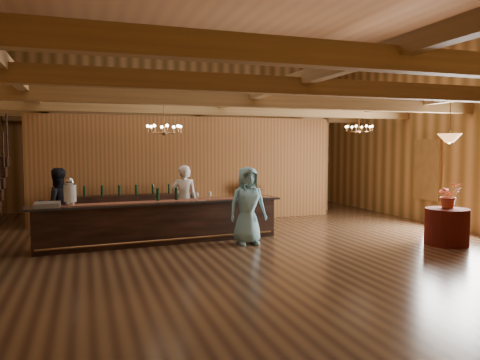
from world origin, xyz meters
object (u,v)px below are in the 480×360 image
object	(u,v)px
beverage_dispenser	(70,192)
pendant_lamp	(449,138)
guest	(248,206)
floor_plant	(248,200)
bartender	(184,200)
chandelier_left	(164,129)
chandelier_right	(359,128)
backbar_shelf	(137,211)
staff_second	(57,205)
round_table	(447,227)
raffle_drum	(255,190)
tasting_bar	(162,222)

from	to	relation	value
beverage_dispenser	pendant_lamp	xyz separation A→B (m)	(8.02, -2.10, 1.15)
guest	pendant_lamp	bearing A→B (deg)	-20.03
floor_plant	bartender	bearing A→B (deg)	-140.32
chandelier_left	chandelier_right	world-z (taller)	same
backbar_shelf	staff_second	distance (m)	2.62
bartender	beverage_dispenser	bearing A→B (deg)	34.10
pendant_lamp	staff_second	world-z (taller)	pendant_lamp
round_table	staff_second	size ratio (longest dim) A/B	0.55
backbar_shelf	bartender	distance (m)	2.07
chandelier_left	guest	distance (m)	2.63
raffle_drum	bartender	bearing A→B (deg)	161.08
chandelier_right	guest	bearing A→B (deg)	-153.09
round_table	staff_second	xyz separation A→B (m)	(-8.33, 3.06, 0.45)
pendant_lamp	chandelier_left	bearing A→B (deg)	157.33
beverage_dispenser	staff_second	bearing A→B (deg)	107.97
pendant_lamp	raffle_drum	bearing A→B (deg)	147.29
raffle_drum	staff_second	bearing A→B (deg)	171.78
beverage_dispenser	floor_plant	size ratio (longest dim) A/B	0.51
chandelier_right	beverage_dispenser	bearing A→B (deg)	-169.07
pendant_lamp	tasting_bar	bearing A→B (deg)	159.84
round_table	chandelier_right	bearing A→B (deg)	89.77
backbar_shelf	guest	bearing A→B (deg)	-58.49
beverage_dispenser	backbar_shelf	size ratio (longest dim) A/B	0.19
beverage_dispenser	floor_plant	bearing A→B (deg)	29.43
backbar_shelf	pendant_lamp	bearing A→B (deg)	-38.52
backbar_shelf	tasting_bar	bearing A→B (deg)	-85.05
round_table	floor_plant	distance (m)	5.77
beverage_dispenser	raffle_drum	bearing A→B (deg)	3.93
tasting_bar	chandelier_left	world-z (taller)	chandelier_left
raffle_drum	round_table	world-z (taller)	raffle_drum
raffle_drum	round_table	size ratio (longest dim) A/B	0.36
raffle_drum	bartender	xyz separation A→B (m)	(-1.66, 0.57, -0.26)
tasting_bar	raffle_drum	distance (m)	2.43
raffle_drum	floor_plant	size ratio (longest dim) A/B	0.29
raffle_drum	staff_second	size ratio (longest dim) A/B	0.20
round_table	chandelier_right	xyz separation A→B (m)	(0.01, 3.65, 2.34)
floor_plant	raffle_drum	bearing A→B (deg)	-105.42
chandelier_right	staff_second	size ratio (longest dim) A/B	0.46
beverage_dispenser	raffle_drum	size ratio (longest dim) A/B	1.76
round_table	floor_plant	bearing A→B (deg)	121.67
beverage_dispenser	raffle_drum	xyz separation A→B (m)	(4.29, 0.30, -0.11)
guest	staff_second	bearing A→B (deg)	158.59
raffle_drum	pendant_lamp	world-z (taller)	pendant_lamp
tasting_bar	guest	distance (m)	2.01
chandelier_left	floor_plant	bearing A→B (deg)	39.93
beverage_dispenser	bartender	xyz separation A→B (m)	(2.64, 0.86, -0.37)
tasting_bar	chandelier_left	size ratio (longest dim) A/B	7.26
pendant_lamp	staff_second	xyz separation A→B (m)	(-8.33, 3.06, -1.54)
beverage_dispenser	pendant_lamp	size ratio (longest dim) A/B	0.67
beverage_dispenser	bartender	distance (m)	2.80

